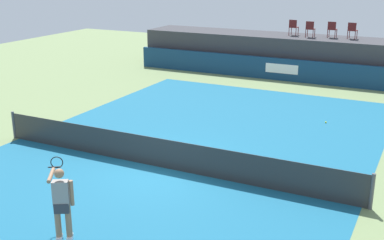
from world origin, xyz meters
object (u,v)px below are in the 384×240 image
object	(u,v)px
spectator_chair_left	(310,28)
tennis_player	(62,201)
spectator_chair_far_left	(293,27)
spectator_chair_right	(352,30)
tennis_ball	(326,122)
net_post_near	(14,125)
spectator_chair_center	(332,29)
net_post_far	(372,192)

from	to	relation	value
spectator_chair_left	tennis_player	xyz separation A→B (m)	(-0.68, -19.72, -1.73)
spectator_chair_far_left	spectator_chair_left	xyz separation A→B (m)	(1.04, -0.38, 0.00)
spectator_chair_left	spectator_chair_right	distance (m)	2.21
spectator_chair_right	tennis_ball	size ratio (longest dim) A/B	13.06
net_post_near	tennis_player	xyz separation A→B (m)	(6.28, -4.70, 0.46)
spectator_chair_center	net_post_near	xyz separation A→B (m)	(-8.07, -15.40, -2.19)
spectator_chair_right	net_post_near	distance (m)	18.06
spectator_chair_far_left	tennis_ball	world-z (taller)	spectator_chair_far_left
spectator_chair_center	tennis_ball	bearing A→B (deg)	-78.66
spectator_chair_far_left	net_post_near	size ratio (longest dim) A/B	0.89
spectator_chair_center	net_post_far	distance (m)	16.15
spectator_chair_center	net_post_far	size ratio (longest dim) A/B	0.89
net_post_far	tennis_player	xyz separation A→B (m)	(-6.12, -4.70, 0.46)
tennis_player	tennis_ball	world-z (taller)	tennis_player
spectator_chair_right	tennis_player	world-z (taller)	spectator_chair_right
net_post_near	tennis_ball	distance (m)	11.96
spectator_chair_center	net_post_near	bearing A→B (deg)	-117.64
spectator_chair_center	tennis_player	distance (m)	20.25
spectator_chair_far_left	spectator_chair_right	distance (m)	3.21
spectator_chair_far_left	spectator_chair_center	distance (m)	2.14
spectator_chair_left	tennis_player	bearing A→B (deg)	-91.96
net_post_far	spectator_chair_right	bearing A→B (deg)	101.98
spectator_chair_center	net_post_near	world-z (taller)	spectator_chair_center
spectator_chair_left	net_post_near	world-z (taller)	spectator_chair_left
spectator_chair_far_left	spectator_chair_right	world-z (taller)	same
spectator_chair_center	spectator_chair_right	size ratio (longest dim) A/B	1.00
net_post_far	tennis_ball	bearing A→B (deg)	110.91
spectator_chair_right	net_post_far	bearing A→B (deg)	-78.02
net_post_far	spectator_chair_center	bearing A→B (deg)	105.72
spectator_chair_right	tennis_ball	bearing A→B (deg)	-85.66
spectator_chair_center	spectator_chair_right	distance (m)	1.06
spectator_chair_center	net_post_near	distance (m)	17.52
net_post_near	tennis_player	bearing A→B (deg)	-36.78
net_post_near	spectator_chair_center	bearing A→B (deg)	62.36
spectator_chair_left	tennis_ball	xyz separation A→B (m)	(2.82, -8.15, -2.66)
net_post_far	tennis_player	world-z (taller)	tennis_player
spectator_chair_center	tennis_ball	size ratio (longest dim) A/B	13.06
spectator_chair_right	net_post_far	xyz separation A→B (m)	(3.27, -15.43, -2.19)
net_post_near	tennis_player	world-z (taller)	tennis_player
net_post_near	net_post_far	world-z (taller)	same
spectator_chair_right	tennis_player	size ratio (longest dim) A/B	0.50
tennis_ball	spectator_chair_far_left	bearing A→B (deg)	114.33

